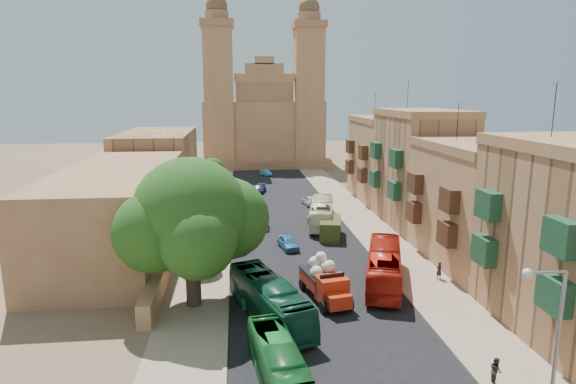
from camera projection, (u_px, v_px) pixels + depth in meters
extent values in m
plane|color=brown|center=(328.00, 323.00, 33.49)|extent=(260.00, 260.00, 0.00)
cube|color=black|center=(285.00, 216.00, 62.71)|extent=(14.00, 140.00, 0.01)
cube|color=#927860|center=(356.00, 214.00, 63.70)|extent=(5.00, 140.00, 0.01)
cube|color=#927860|center=(211.00, 218.00, 61.72)|extent=(5.00, 140.00, 0.01)
cube|color=#927860|center=(337.00, 214.00, 63.43)|extent=(0.25, 140.00, 0.12)
cube|color=#927860|center=(231.00, 217.00, 61.97)|extent=(0.25, 140.00, 0.12)
cylinder|color=black|center=(554.00, 110.00, 31.93)|extent=(0.06, 0.06, 3.60)
cube|color=#1A422A|center=(554.00, 295.00, 27.04)|extent=(0.90, 2.20, 2.00)
cube|color=#1A422A|center=(484.00, 250.00, 34.67)|extent=(0.90, 2.20, 2.00)
cube|color=#1A422A|center=(561.00, 237.00, 26.36)|extent=(0.90, 2.20, 2.00)
cube|color=#1A422A|center=(488.00, 205.00, 34.00)|extent=(0.90, 2.20, 2.00)
cube|color=#9D6D46|center=(475.00, 207.00, 44.82)|extent=(8.00, 14.00, 10.50)
cube|color=#8B5E3C|center=(480.00, 147.00, 43.68)|extent=(8.20, 14.00, 0.80)
cylinder|color=black|center=(458.00, 121.00, 45.86)|extent=(0.06, 0.06, 3.60)
cube|color=#412615|center=(447.00, 234.00, 40.79)|extent=(0.90, 2.20, 2.00)
cube|color=#412615|center=(414.00, 212.00, 48.42)|extent=(0.90, 2.20, 2.00)
cube|color=#412615|center=(449.00, 200.00, 40.20)|extent=(0.90, 2.20, 2.00)
cube|color=#412615|center=(415.00, 183.00, 47.83)|extent=(0.90, 2.20, 2.00)
cube|color=#A7744C|center=(420.00, 171.00, 58.20)|extent=(8.00, 14.00, 13.00)
cube|color=#8B5E3C|center=(423.00, 113.00, 56.82)|extent=(8.20, 14.00, 0.80)
cylinder|color=black|center=(408.00, 94.00, 59.00)|extent=(0.06, 0.06, 3.60)
cube|color=#1A422A|center=(394.00, 190.00, 54.23)|extent=(0.90, 2.20, 2.00)
cube|color=#1A422A|center=(375.00, 178.00, 61.87)|extent=(0.90, 2.20, 2.00)
cube|color=#1A422A|center=(396.00, 158.00, 53.50)|extent=(0.90, 2.20, 2.00)
cube|color=#1A422A|center=(376.00, 150.00, 61.14)|extent=(0.90, 2.20, 2.00)
cube|color=#9D6D46|center=(385.00, 161.00, 71.99)|extent=(8.00, 14.00, 11.50)
cube|color=#8B5E3C|center=(387.00, 120.00, 70.76)|extent=(8.20, 14.00, 0.80)
cylinder|color=black|center=(375.00, 104.00, 72.94)|extent=(0.06, 0.06, 3.60)
cube|color=#412615|center=(362.00, 175.00, 67.99)|extent=(0.90, 2.20, 2.00)
cube|color=#412615|center=(349.00, 167.00, 75.62)|extent=(0.90, 2.20, 2.00)
cube|color=#412615|center=(363.00, 152.00, 67.34)|extent=(0.90, 2.20, 2.00)
cube|color=#412615|center=(350.00, 146.00, 74.98)|extent=(0.90, 2.20, 2.00)
cube|color=#9D6D46|center=(178.00, 234.00, 51.49)|extent=(1.00, 40.00, 1.80)
cube|color=#8B5E3C|center=(119.00, 210.00, 48.30)|extent=(10.00, 28.00, 8.40)
cube|color=#A7744C|center=(159.00, 165.00, 73.47)|extent=(10.00, 22.00, 10.00)
cube|color=#9D6D46|center=(263.00, 132.00, 110.98)|extent=(26.00, 20.00, 14.00)
cube|color=#8B5E3C|center=(266.00, 164.00, 101.98)|extent=(28.00, 4.00, 1.80)
cube|color=#8B5E3C|center=(265.00, 121.00, 101.81)|extent=(12.00, 2.00, 16.00)
cube|color=#9D6D46|center=(264.00, 78.00, 100.02)|extent=(12.60, 2.40, 1.60)
cube|color=#9D6D46|center=(264.00, 69.00, 99.68)|extent=(8.00, 2.00, 2.40)
cube|color=#9D6D46|center=(264.00, 60.00, 99.32)|extent=(4.00, 2.00, 1.60)
cube|color=#9D6D46|center=(219.00, 99.00, 101.18)|extent=(6.00, 6.00, 29.00)
cube|color=#8B5E3C|center=(217.00, 24.00, 98.15)|extent=(6.80, 6.80, 1.40)
cylinder|color=#8B5E3C|center=(217.00, 16.00, 97.83)|extent=(4.80, 4.80, 1.80)
sphere|color=brown|center=(217.00, 6.00, 97.47)|extent=(4.40, 4.40, 4.40)
cube|color=#9D6D46|center=(308.00, 99.00, 103.16)|extent=(6.00, 6.00, 29.00)
cube|color=#8B5E3C|center=(309.00, 25.00, 100.13)|extent=(6.80, 6.80, 1.40)
cylinder|color=#8B5E3C|center=(309.00, 17.00, 99.81)|extent=(4.80, 4.80, 1.80)
sphere|color=brown|center=(309.00, 8.00, 99.45)|extent=(4.40, 4.40, 4.40)
cylinder|color=#3C291E|center=(193.00, 278.00, 35.97)|extent=(1.12, 1.12, 4.27)
sphere|color=#184011|center=(191.00, 215.00, 34.99)|extent=(8.54, 8.54, 8.54)
sphere|color=#184011|center=(228.00, 218.00, 36.73)|extent=(6.30, 6.30, 6.30)
sphere|color=#184011|center=(154.00, 232.00, 33.93)|extent=(5.85, 5.85, 5.85)
sphere|color=#184011|center=(198.00, 241.00, 32.66)|extent=(5.40, 5.40, 5.40)
sphere|color=#184011|center=(177.00, 196.00, 37.09)|extent=(4.95, 4.95, 4.95)
cylinder|color=#3C291E|center=(196.00, 255.00, 43.89)|extent=(0.44, 0.44, 2.41)
sphere|color=#184011|center=(195.00, 229.00, 43.40)|extent=(3.51, 3.51, 3.51)
cylinder|color=#3C291E|center=(204.00, 222.00, 55.61)|extent=(0.44, 0.44, 2.12)
sphere|color=#184011|center=(203.00, 204.00, 55.18)|extent=(3.08, 3.08, 3.08)
cylinder|color=#3C291E|center=(210.00, 200.00, 67.31)|extent=(0.44, 0.44, 1.98)
sphere|color=#184011|center=(209.00, 186.00, 66.91)|extent=(2.88, 2.88, 2.88)
cylinder|color=#3C291E|center=(213.00, 183.00, 78.96)|extent=(0.44, 0.44, 2.43)
sphere|color=#184011|center=(213.00, 168.00, 78.47)|extent=(3.53, 3.53, 3.53)
cylinder|color=gray|center=(556.00, 355.00, 21.85)|extent=(0.18, 0.18, 8.00)
cylinder|color=gray|center=(547.00, 272.00, 20.95)|extent=(1.80, 0.12, 0.12)
sphere|color=white|center=(527.00, 273.00, 20.86)|extent=(0.44, 0.44, 0.44)
cube|color=red|center=(320.00, 279.00, 38.00)|extent=(2.96, 4.09, 0.93)
cube|color=black|center=(320.00, 273.00, 37.90)|extent=(3.02, 4.15, 0.12)
cube|color=red|center=(332.00, 289.00, 35.77)|extent=(2.47, 2.15, 1.86)
cube|color=red|center=(338.00, 301.00, 34.69)|extent=(1.96, 1.56, 1.03)
cube|color=black|center=(332.00, 280.00, 35.62)|extent=(1.94, 0.49, 0.93)
cylinder|color=black|center=(323.00, 308.00, 34.78)|extent=(0.54, 0.98, 0.93)
cylinder|color=black|center=(349.00, 304.00, 35.39)|extent=(0.54, 0.98, 0.93)
cylinder|color=black|center=(303.00, 284.00, 39.02)|extent=(0.54, 0.98, 0.93)
cylinder|color=black|center=(326.00, 281.00, 39.63)|extent=(0.54, 0.98, 0.93)
sphere|color=beige|center=(317.00, 273.00, 37.12)|extent=(1.13, 1.13, 1.13)
sphere|color=beige|center=(328.00, 270.00, 37.71)|extent=(1.13, 1.13, 1.13)
sphere|color=beige|center=(318.00, 267.00, 38.43)|extent=(1.13, 1.13, 1.13)
sphere|color=beige|center=(315.00, 263.00, 37.71)|extent=(1.03, 1.03, 1.03)
sphere|color=beige|center=(329.00, 267.00, 36.99)|extent=(1.03, 1.03, 1.03)
sphere|color=beige|center=(321.00, 257.00, 37.55)|extent=(0.93, 0.93, 0.93)
cube|color=#3E461A|center=(330.00, 228.00, 53.19)|extent=(3.21, 5.42, 2.09)
cylinder|color=black|center=(321.00, 238.00, 51.69)|extent=(0.50, 0.89, 0.84)
cylinder|color=black|center=(339.00, 239.00, 51.49)|extent=(0.50, 0.89, 0.84)
cylinder|color=black|center=(322.00, 229.00, 55.13)|extent=(0.50, 0.89, 0.84)
cylinder|color=black|center=(339.00, 229.00, 54.93)|extent=(0.50, 0.89, 0.84)
imported|color=#176728|center=(280.00, 366.00, 25.91)|extent=(3.29, 9.07, 2.47)
imported|color=#114C32|center=(269.00, 299.00, 33.75)|extent=(5.76, 10.82, 2.95)
imported|color=red|center=(384.00, 266.00, 40.02)|extent=(5.88, 11.44, 3.11)
imported|color=#FFF1C9|center=(322.00, 213.00, 58.03)|extent=(4.75, 11.20, 3.04)
imported|color=teal|center=(288.00, 242.00, 49.36)|extent=(2.26, 4.07, 1.31)
imported|color=silver|center=(263.00, 224.00, 56.85)|extent=(1.32, 3.52, 1.15)
imported|color=tan|center=(318.00, 215.00, 60.73)|extent=(3.38, 4.86, 1.23)
imported|color=#1A244F|center=(259.00, 189.00, 77.43)|extent=(2.62, 4.49, 1.22)
imported|color=#BCBCBA|center=(310.00, 200.00, 68.53)|extent=(2.33, 4.42, 1.43)
imported|color=teal|center=(266.00, 173.00, 93.63)|extent=(2.41, 3.64, 1.13)
imported|color=black|center=(439.00, 270.00, 41.24)|extent=(0.64, 0.51, 1.53)
imported|color=#352F2D|center=(496.00, 370.00, 26.34)|extent=(0.67, 0.81, 1.53)
imported|color=#39393B|center=(377.00, 246.00, 47.50)|extent=(0.61, 1.08, 1.74)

